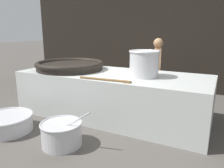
# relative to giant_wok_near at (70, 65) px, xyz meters

# --- Properties ---
(ground_plane) EXTENTS (60.00, 60.00, 0.00)m
(ground_plane) POSITION_rel_giant_wok_near_xyz_m (1.07, 0.04, -1.03)
(ground_plane) COLOR #56514C
(back_wall) EXTENTS (9.26, 0.24, 3.36)m
(back_wall) POSITION_rel_giant_wok_near_xyz_m (1.07, 2.96, 0.65)
(back_wall) COLOR black
(back_wall) RESTS_ON ground_plane
(hearth_platform) EXTENTS (4.00, 1.58, 0.94)m
(hearth_platform) POSITION_rel_giant_wok_near_xyz_m (1.07, 0.04, -0.57)
(hearth_platform) COLOR silver
(hearth_platform) RESTS_ON ground_plane
(giant_wok_near) EXTENTS (1.56, 1.56, 0.19)m
(giant_wok_near) POSITION_rel_giant_wok_near_xyz_m (0.00, 0.00, 0.00)
(giant_wok_near) COLOR black
(giant_wok_near) RESTS_ON hearth_platform
(stock_pot) EXTENTS (0.59, 0.59, 0.51)m
(stock_pot) POSITION_rel_giant_wok_near_xyz_m (1.79, -0.01, 0.17)
(stock_pot) COLOR silver
(stock_pot) RESTS_ON hearth_platform
(stirring_paddle) EXTENTS (1.00, 0.13, 0.04)m
(stirring_paddle) POSITION_rel_giant_wok_near_xyz_m (1.33, -0.65, -0.08)
(stirring_paddle) COLOR brown
(stirring_paddle) RESTS_ON hearth_platform
(cook) EXTENTS (0.47, 0.65, 1.64)m
(cook) POSITION_rel_giant_wok_near_xyz_m (1.73, 1.11, -0.14)
(cook) COLOR #9E7551
(cook) RESTS_ON ground_plane
(prep_bowl_vegetables) EXTENTS (0.87, 0.67, 0.65)m
(prep_bowl_vegetables) POSITION_rel_giant_wok_near_xyz_m (0.95, -1.50, -0.82)
(prep_bowl_vegetables) COLOR silver
(prep_bowl_vegetables) RESTS_ON ground_plane
(prep_bowl_meat) EXTENTS (0.94, 0.94, 0.30)m
(prep_bowl_meat) POSITION_rel_giant_wok_near_xyz_m (-0.29, -1.55, -0.87)
(prep_bowl_meat) COLOR silver
(prep_bowl_meat) RESTS_ON ground_plane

